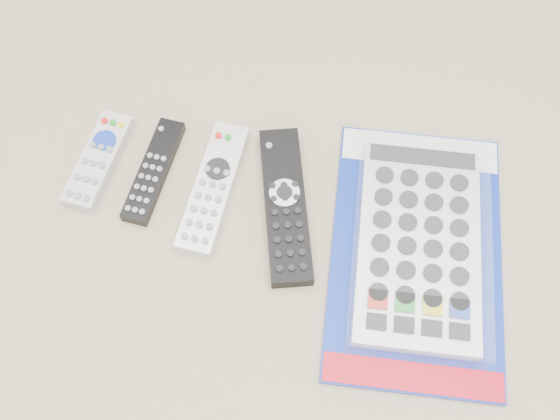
# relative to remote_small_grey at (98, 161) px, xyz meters

# --- Properties ---
(remote_small_grey) EXTENTS (0.07, 0.15, 0.02)m
(remote_small_grey) POSITION_rel_remote_small_grey_xyz_m (0.00, 0.00, 0.00)
(remote_small_grey) COLOR #B8B8BA
(remote_small_grey) RESTS_ON ground
(remote_slim_black) EXTENTS (0.06, 0.16, 0.02)m
(remote_slim_black) POSITION_rel_remote_small_grey_xyz_m (0.08, -0.01, -0.00)
(remote_slim_black) COLOR black
(remote_slim_black) RESTS_ON ground
(remote_silver_dvd) EXTENTS (0.07, 0.19, 0.02)m
(remote_silver_dvd) POSITION_rel_remote_small_grey_xyz_m (0.16, -0.02, -0.00)
(remote_silver_dvd) COLOR silver
(remote_silver_dvd) RESTS_ON ground
(remote_large_black) EXTENTS (0.09, 0.22, 0.02)m
(remote_large_black) POSITION_rel_remote_small_grey_xyz_m (0.26, -0.04, 0.00)
(remote_large_black) COLOR black
(remote_large_black) RESTS_ON ground
(jumbo_remote_packaged) EXTENTS (0.21, 0.35, 0.05)m
(jumbo_remote_packaged) POSITION_rel_remote_small_grey_xyz_m (0.43, -0.08, 0.01)
(jumbo_remote_packaged) COLOR #0E2A9E
(jumbo_remote_packaged) RESTS_ON ground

